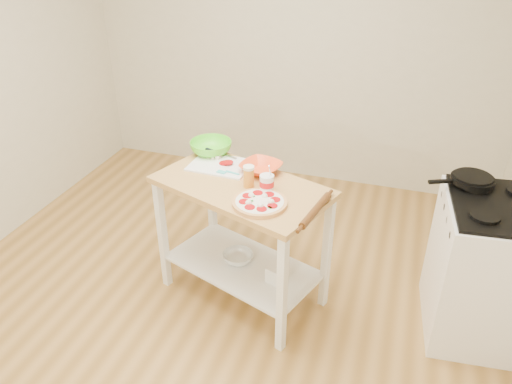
{
  "coord_description": "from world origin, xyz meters",
  "views": [
    {
      "loc": [
        1.09,
        -2.28,
        2.43
      ],
      "look_at": [
        0.22,
        0.4,
        0.81
      ],
      "focal_mm": 35.0,
      "sensor_mm": 36.0,
      "label": 1
    }
  ],
  "objects_px": {
    "pizza": "(260,202)",
    "orange_bowl": "(261,168)",
    "prep_island": "(242,218)",
    "yogurt_tub": "(267,183)",
    "shelf_glass_bowl": "(238,257)",
    "shelf_bin": "(277,274)",
    "beer_pint": "(249,176)",
    "cutting_board": "(220,165)",
    "rolling_pin": "(316,211)",
    "green_bowl": "(211,148)",
    "spatula": "(227,172)",
    "skillet": "(472,180)",
    "gas_stove": "(485,269)",
    "knife": "(217,152)"
  },
  "relations": [
    {
      "from": "pizza",
      "to": "orange_bowl",
      "type": "distance_m",
      "value": 0.42
    },
    {
      "from": "prep_island",
      "to": "yogurt_tub",
      "type": "relative_size",
      "value": 6.52
    },
    {
      "from": "shelf_glass_bowl",
      "to": "shelf_bin",
      "type": "xyz_separation_m",
      "value": [
        0.32,
        -0.12,
        0.02
      ]
    },
    {
      "from": "beer_pint",
      "to": "shelf_bin",
      "type": "xyz_separation_m",
      "value": [
        0.22,
        -0.08,
        -0.66
      ]
    },
    {
      "from": "cutting_board",
      "to": "shelf_glass_bowl",
      "type": "bearing_deg",
      "value": -42.67
    },
    {
      "from": "rolling_pin",
      "to": "shelf_bin",
      "type": "xyz_separation_m",
      "value": [
        -0.25,
        0.1,
        -0.61
      ]
    },
    {
      "from": "prep_island",
      "to": "shelf_glass_bowl",
      "type": "bearing_deg",
      "value": 152.66
    },
    {
      "from": "green_bowl",
      "to": "beer_pint",
      "type": "bearing_deg",
      "value": -42.36
    },
    {
      "from": "pizza",
      "to": "spatula",
      "type": "distance_m",
      "value": 0.44
    },
    {
      "from": "spatula",
      "to": "rolling_pin",
      "type": "relative_size",
      "value": 0.41
    },
    {
      "from": "shelf_glass_bowl",
      "to": "rolling_pin",
      "type": "bearing_deg",
      "value": -21.46
    },
    {
      "from": "rolling_pin",
      "to": "shelf_bin",
      "type": "distance_m",
      "value": 0.66
    },
    {
      "from": "spatula",
      "to": "shelf_glass_bowl",
      "type": "relative_size",
      "value": 0.74
    },
    {
      "from": "orange_bowl",
      "to": "beer_pint",
      "type": "bearing_deg",
      "value": -93.57
    },
    {
      "from": "prep_island",
      "to": "green_bowl",
      "type": "distance_m",
      "value": 0.59
    },
    {
      "from": "skillet",
      "to": "shelf_glass_bowl",
      "type": "bearing_deg",
      "value": 168.88
    },
    {
      "from": "yogurt_tub",
      "to": "prep_island",
      "type": "bearing_deg",
      "value": 170.07
    },
    {
      "from": "gas_stove",
      "to": "orange_bowl",
      "type": "height_order",
      "value": "gas_stove"
    },
    {
      "from": "green_bowl",
      "to": "shelf_glass_bowl",
      "type": "bearing_deg",
      "value": -47.25
    },
    {
      "from": "orange_bowl",
      "to": "yogurt_tub",
      "type": "bearing_deg",
      "value": -64.12
    },
    {
      "from": "beer_pint",
      "to": "rolling_pin",
      "type": "xyz_separation_m",
      "value": [
        0.47,
        -0.19,
        -0.05
      ]
    },
    {
      "from": "shelf_glass_bowl",
      "to": "gas_stove",
      "type": "bearing_deg",
      "value": 5.26
    },
    {
      "from": "shelf_glass_bowl",
      "to": "prep_island",
      "type": "bearing_deg",
      "value": -27.34
    },
    {
      "from": "yogurt_tub",
      "to": "shelf_glass_bowl",
      "type": "relative_size",
      "value": 0.9
    },
    {
      "from": "prep_island",
      "to": "skillet",
      "type": "distance_m",
      "value": 1.46
    },
    {
      "from": "pizza",
      "to": "cutting_board",
      "type": "distance_m",
      "value": 0.58
    },
    {
      "from": "shelf_glass_bowl",
      "to": "shelf_bin",
      "type": "height_order",
      "value": "shelf_bin"
    },
    {
      "from": "knife",
      "to": "yogurt_tub",
      "type": "distance_m",
      "value": 0.62
    },
    {
      "from": "prep_island",
      "to": "skillet",
      "type": "relative_size",
      "value": 3.18
    },
    {
      "from": "shelf_bin",
      "to": "shelf_glass_bowl",
      "type": "bearing_deg",
      "value": 159.39
    },
    {
      "from": "prep_island",
      "to": "cutting_board",
      "type": "bearing_deg",
      "value": 137.96
    },
    {
      "from": "beer_pint",
      "to": "prep_island",
      "type": "bearing_deg",
      "value": 165.71
    },
    {
      "from": "prep_island",
      "to": "green_bowl",
      "type": "relative_size",
      "value": 4.24
    },
    {
      "from": "rolling_pin",
      "to": "shelf_glass_bowl",
      "type": "bearing_deg",
      "value": 158.54
    },
    {
      "from": "orange_bowl",
      "to": "shelf_glass_bowl",
      "type": "relative_size",
      "value": 1.22
    },
    {
      "from": "orange_bowl",
      "to": "shelf_bin",
      "type": "relative_size",
      "value": 2.31
    },
    {
      "from": "yogurt_tub",
      "to": "green_bowl",
      "type": "bearing_deg",
      "value": 143.74
    },
    {
      "from": "gas_stove",
      "to": "shelf_glass_bowl",
      "type": "height_order",
      "value": "gas_stove"
    },
    {
      "from": "orange_bowl",
      "to": "rolling_pin",
      "type": "distance_m",
      "value": 0.6
    },
    {
      "from": "prep_island",
      "to": "skillet",
      "type": "bearing_deg",
      "value": 14.9
    },
    {
      "from": "gas_stove",
      "to": "beer_pint",
      "type": "bearing_deg",
      "value": -178.52
    },
    {
      "from": "gas_stove",
      "to": "green_bowl",
      "type": "bearing_deg",
      "value": 168.74
    },
    {
      "from": "skillet",
      "to": "yogurt_tub",
      "type": "xyz_separation_m",
      "value": [
        -1.19,
        -0.4,
        -0.02
      ]
    },
    {
      "from": "spatula",
      "to": "shelf_bin",
      "type": "xyz_separation_m",
      "value": [
        0.4,
        -0.19,
        -0.6
      ]
    },
    {
      "from": "prep_island",
      "to": "orange_bowl",
      "type": "distance_m",
      "value": 0.35
    },
    {
      "from": "orange_bowl",
      "to": "yogurt_tub",
      "type": "relative_size",
      "value": 1.35
    },
    {
      "from": "cutting_board",
      "to": "rolling_pin",
      "type": "height_order",
      "value": "rolling_pin"
    },
    {
      "from": "prep_island",
      "to": "knife",
      "type": "relative_size",
      "value": 4.7
    },
    {
      "from": "green_bowl",
      "to": "knife",
      "type": "bearing_deg",
      "value": -6.93
    },
    {
      "from": "prep_island",
      "to": "orange_bowl",
      "type": "relative_size",
      "value": 4.81
    }
  ]
}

